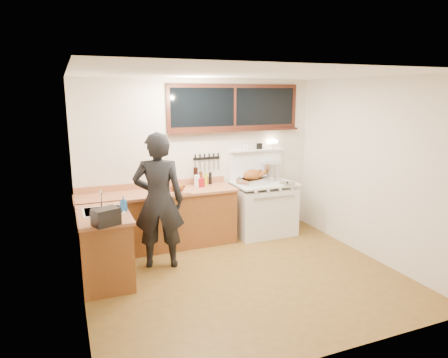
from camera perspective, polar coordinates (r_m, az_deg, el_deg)
name	(u,v)px	position (r m, az deg, el deg)	size (l,w,h in m)	color
ground_plane	(245,278)	(5.44, 2.98, -13.88)	(4.00, 3.50, 0.02)	brown
room_shell	(246,153)	(4.94, 3.19, 3.70)	(4.10, 3.60, 2.65)	beige
counter_back	(159,220)	(6.30, -9.30, -5.73)	(2.44, 0.64, 1.00)	brown
counter_left	(104,246)	(5.41, -16.72, -9.22)	(0.64, 1.09, 0.90)	brown
sink_unit	(103,215)	(5.35, -16.86, -4.96)	(0.50, 0.45, 0.37)	white
vintage_stove	(263,207)	(6.86, 5.61, -4.03)	(1.02, 0.74, 1.58)	white
back_window	(235,112)	(6.70, 1.58, 9.51)	(2.32, 0.13, 0.77)	black
left_doorway	(81,231)	(4.07, -19.70, -7.04)	(0.02, 1.04, 2.17)	black
knife_strip	(207,159)	(6.61, -2.48, 2.89)	(0.46, 0.03, 0.28)	black
man	(159,201)	(5.51, -9.32, -3.09)	(0.79, 0.64, 1.88)	black
soap_bottle	(123,203)	(5.27, -14.18, -3.40)	(0.09, 0.09, 0.19)	#225EAC
toaster	(106,217)	(4.75, -16.52, -5.19)	(0.34, 0.29, 0.20)	black
cutting_board	(177,189)	(6.09, -6.68, -1.41)	(0.44, 0.37, 0.14)	#AE6A45
roast_turkey	(253,178)	(6.61, 4.14, 0.15)	(0.50, 0.43, 0.25)	silver
stockpot	(271,171)	(6.93, 6.73, 1.09)	(0.33, 0.33, 0.30)	silver
saucepan	(263,177)	(6.90, 5.55, 0.26)	(0.19, 0.28, 0.11)	silver
pot_lid	(287,183)	(6.68, 9.05, -0.62)	(0.33, 0.33, 0.04)	silver
coffee_tin	(201,183)	(6.40, -3.32, -0.51)	(0.11, 0.09, 0.14)	maroon
pitcher	(197,181)	(6.41, -3.87, -0.29)	(0.11, 0.11, 0.19)	white
bottle_cluster	(201,178)	(6.52, -3.31, 0.19)	(0.31, 0.07, 0.30)	black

